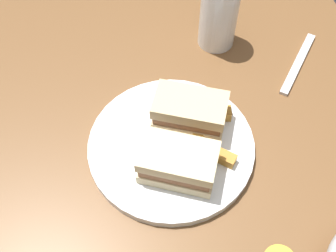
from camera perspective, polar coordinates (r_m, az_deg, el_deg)
name	(u,v)px	position (r m, az deg, el deg)	size (l,w,h in m)	color
ground_plane	(166,250)	(1.45, -0.25, -16.96)	(6.00, 6.00, 0.00)	black
dining_table	(166,205)	(1.09, -0.32, -11.04)	(1.15, 0.90, 0.77)	brown
plate	(171,146)	(0.71, 0.48, -2.80)	(0.29, 0.29, 0.02)	white
sandwich_half_left	(176,163)	(0.65, 1.17, -5.17)	(0.12, 0.14, 0.06)	beige
sandwich_half_right	(190,112)	(0.70, 3.06, 1.99)	(0.12, 0.14, 0.06)	#CCB284
potato_wedge_front	(207,122)	(0.72, 5.43, 0.60)	(0.05, 0.02, 0.01)	#B77F33
potato_wedge_middle	(218,113)	(0.73, 7.00, 1.78)	(0.05, 0.02, 0.02)	#B77F33
potato_wedge_back	(194,131)	(0.71, 3.61, -0.72)	(0.04, 0.02, 0.02)	gold
potato_wedge_left_edge	(189,156)	(0.68, 2.93, -4.17)	(0.05, 0.02, 0.02)	gold
potato_wedge_right_edge	(222,156)	(0.69, 7.53, -4.23)	(0.05, 0.02, 0.02)	#B77F33
pint_glass	(218,18)	(0.85, 7.05, 14.79)	(0.08, 0.08, 0.15)	white
fork	(298,63)	(0.88, 17.72, 8.35)	(0.18, 0.02, 0.01)	silver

